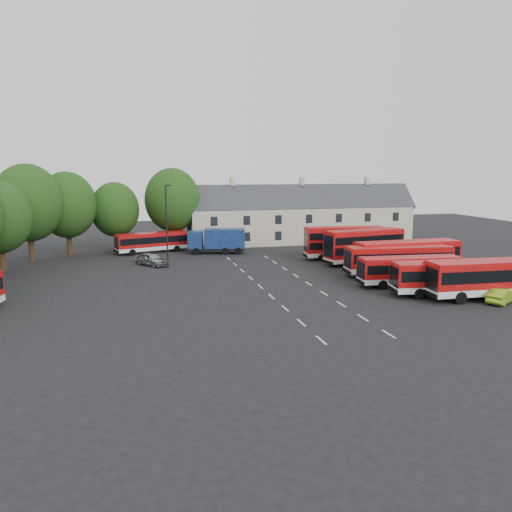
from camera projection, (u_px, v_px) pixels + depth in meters
The scene contains 16 objects.
ground at pixel (266, 291), 46.63m from camera, with size 140.00×140.00×0.00m, color black.
lane_markings at pixel (285, 285), 49.14m from camera, with size 5.15×33.80×0.01m.
treeline at pixel (54, 209), 58.97m from camera, with size 29.92×32.59×12.01m.
terrace_houses at pixel (301, 218), 78.02m from camera, with size 35.70×7.13×10.06m.
bus_row_a at pixel (493, 276), 43.77m from camera, with size 12.22×3.44×3.42m.
bus_row_b at pixel (452, 275), 44.83m from camera, with size 11.09×4.19×3.06m.
bus_row_c at pixel (410, 268), 48.65m from camera, with size 10.26×3.12×2.86m.
bus_row_d at pixel (399, 258), 53.21m from camera, with size 11.52×3.72×3.20m.
bus_row_e at pixel (407, 253), 55.46m from camera, with size 12.16×3.10×3.42m.
bus_dd_south at pixel (364, 244), 59.99m from camera, with size 10.36×3.98×4.15m.
bus_dd_north at pixel (345, 241), 63.07m from camera, with size 10.29×3.49×4.14m.
bus_north at pixel (152, 241), 68.25m from camera, with size 10.04×4.98×2.77m.
box_truck at pixel (217, 240), 67.58m from camera, with size 7.95×3.89×3.34m.
silver_car at pixel (151, 259), 59.18m from camera, with size 1.81×4.50×1.53m, color #9C9EA3.
lime_car at pixel (503, 295), 42.54m from camera, with size 1.35×3.87×1.28m, color #84B51B.
lamppost at pixel (167, 224), 56.62m from camera, with size 0.66×0.29×9.59m.
Camera 1 is at (-12.04, -43.77, 11.19)m, focal length 35.00 mm.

